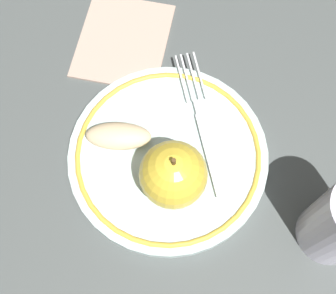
% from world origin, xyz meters
% --- Properties ---
extents(ground_plane, '(2.00, 2.00, 0.00)m').
position_xyz_m(ground_plane, '(0.00, 0.00, 0.00)').
color(ground_plane, '#4B504F').
extents(plate, '(0.23, 0.23, 0.02)m').
position_xyz_m(plate, '(0.02, 0.01, 0.01)').
color(plate, silver).
rests_on(plate, ground_plane).
extents(apple_red_whole, '(0.07, 0.07, 0.08)m').
position_xyz_m(apple_red_whole, '(0.01, 0.05, 0.05)').
color(apple_red_whole, gold).
rests_on(apple_red_whole, plate).
extents(apple_slice_front, '(0.08, 0.04, 0.02)m').
position_xyz_m(apple_slice_front, '(0.07, -0.01, 0.03)').
color(apple_slice_front, beige).
rests_on(apple_slice_front, plate).
extents(fork, '(0.05, 0.19, 0.00)m').
position_xyz_m(fork, '(-0.02, -0.02, 0.02)').
color(fork, silver).
rests_on(fork, plate).
extents(napkin_folded, '(0.14, 0.15, 0.01)m').
position_xyz_m(napkin_folded, '(0.07, -0.15, 0.00)').
color(napkin_folded, tan).
rests_on(napkin_folded, ground_plane).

